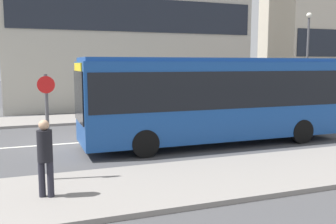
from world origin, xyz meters
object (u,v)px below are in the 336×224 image
city_bus (216,95)px  street_lamp (308,50)px  pedestrian_near_stop (45,153)px  parked_car_0 (293,105)px  bus_stop_sign (47,119)px

city_bus → street_lamp: size_ratio=1.67×
pedestrian_near_stop → parked_car_0: bearing=56.9°
street_lamp → parked_car_0: bearing=-144.8°
bus_stop_sign → street_lamp: street_lamp is taller
city_bus → pedestrian_near_stop: bearing=-151.6°
city_bus → bus_stop_sign: 7.12m
parked_car_0 → bus_stop_sign: bus_stop_sign is taller
parked_car_0 → street_lamp: (2.23, 1.58, 3.40)m
parked_car_0 → pedestrian_near_stop: 17.78m
pedestrian_near_stop → street_lamp: (17.00, 11.45, 2.88)m
parked_car_0 → street_lamp: size_ratio=0.63×
city_bus → street_lamp: bearing=29.1°
pedestrian_near_stop → street_lamp: bearing=57.1°
pedestrian_near_stop → bus_stop_sign: size_ratio=0.64×
bus_stop_sign → parked_car_0: bearing=30.3°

